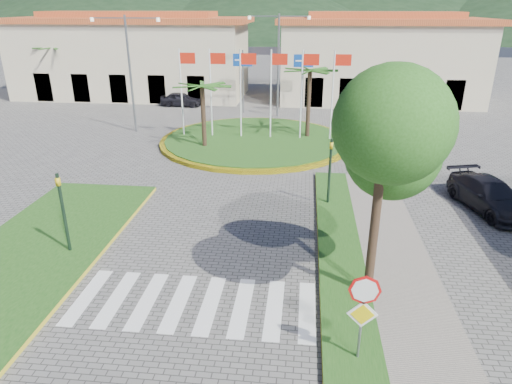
# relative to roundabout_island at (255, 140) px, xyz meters

# --- Properties ---
(sidewalk_right) EXTENTS (4.00, 28.00, 0.15)m
(sidewalk_right) POSITION_rel_roundabout_island_xyz_m (6.00, -20.00, -0.10)
(sidewalk_right) COLOR gray
(sidewalk_right) RESTS_ON ground
(verge_right) EXTENTS (1.60, 28.00, 0.18)m
(verge_right) POSITION_rel_roundabout_island_xyz_m (4.80, -20.00, -0.08)
(verge_right) COLOR #1A4915
(verge_right) RESTS_ON ground
(median_left) EXTENTS (5.00, 14.00, 0.18)m
(median_left) POSITION_rel_roundabout_island_xyz_m (-6.50, -16.00, -0.08)
(median_left) COLOR #1A4915
(median_left) RESTS_ON ground
(crosswalk) EXTENTS (8.00, 3.00, 0.01)m
(crosswalk) POSITION_rel_roundabout_island_xyz_m (-0.00, -18.00, -0.17)
(crosswalk) COLOR silver
(crosswalk) RESTS_ON ground
(roundabout_island) EXTENTS (12.70, 12.70, 6.00)m
(roundabout_island) POSITION_rel_roundabout_island_xyz_m (0.00, 0.00, 0.00)
(roundabout_island) COLOR yellow
(roundabout_island) RESTS_ON ground
(stop_sign) EXTENTS (0.80, 0.11, 2.65)m
(stop_sign) POSITION_rel_roundabout_island_xyz_m (4.90, -20.04, 1.62)
(stop_sign) COLOR slate
(stop_sign) RESTS_ON ground
(deciduous_tree) EXTENTS (3.60, 3.60, 6.80)m
(deciduous_tree) POSITION_rel_roundabout_island_xyz_m (5.50, -17.00, 5.00)
(deciduous_tree) COLOR black
(deciduous_tree) RESTS_ON ground
(traffic_light_left) EXTENTS (0.15, 0.18, 3.20)m
(traffic_light_left) POSITION_rel_roundabout_island_xyz_m (-5.20, -15.50, 1.77)
(traffic_light_left) COLOR black
(traffic_light_left) RESTS_ON ground
(traffic_light_right) EXTENTS (0.15, 0.18, 3.20)m
(traffic_light_right) POSITION_rel_roundabout_island_xyz_m (4.50, -10.00, 1.77)
(traffic_light_right) COLOR black
(traffic_light_right) RESTS_ON ground
(traffic_light_far) EXTENTS (0.18, 0.15, 3.20)m
(traffic_light_far) POSITION_rel_roundabout_island_xyz_m (8.00, 4.00, 1.77)
(traffic_light_far) COLOR black
(traffic_light_far) RESTS_ON ground
(direction_sign_west) EXTENTS (1.60, 0.14, 5.20)m
(direction_sign_west) POSITION_rel_roundabout_island_xyz_m (-2.00, 8.97, 3.36)
(direction_sign_west) COLOR slate
(direction_sign_west) RESTS_ON ground
(direction_sign_east) EXTENTS (1.60, 0.14, 5.20)m
(direction_sign_east) POSITION_rel_roundabout_island_xyz_m (3.00, 8.97, 3.36)
(direction_sign_east) COLOR slate
(direction_sign_east) RESTS_ON ground
(street_lamp_centre) EXTENTS (4.80, 0.16, 8.00)m
(street_lamp_centre) POSITION_rel_roundabout_island_xyz_m (1.00, 8.00, 4.32)
(street_lamp_centre) COLOR slate
(street_lamp_centre) RESTS_ON ground
(street_lamp_west) EXTENTS (4.80, 0.16, 8.00)m
(street_lamp_west) POSITION_rel_roundabout_island_xyz_m (-9.00, 2.00, 4.32)
(street_lamp_west) COLOR slate
(street_lamp_west) RESTS_ON ground
(building_left) EXTENTS (23.32, 9.54, 8.05)m
(building_left) POSITION_rel_roundabout_island_xyz_m (-14.00, 16.00, 3.73)
(building_left) COLOR beige
(building_left) RESTS_ON ground
(building_right) EXTENTS (19.08, 9.54, 8.05)m
(building_right) POSITION_rel_roundabout_island_xyz_m (10.00, 16.00, 3.73)
(building_right) COLOR beige
(building_right) RESTS_ON ground
(hill_near_back) EXTENTS (110.00, 110.00, 16.00)m
(hill_near_back) POSITION_rel_roundabout_island_xyz_m (-10.00, 108.00, 7.83)
(hill_near_back) COLOR black
(hill_near_back) RESTS_ON ground
(white_van) EXTENTS (4.64, 2.56, 1.23)m
(white_van) POSITION_rel_roundabout_island_xyz_m (-6.74, 13.20, 0.44)
(white_van) COLOR silver
(white_van) RESTS_ON ground
(car_dark_a) EXTENTS (3.80, 1.64, 1.28)m
(car_dark_a) POSITION_rel_roundabout_island_xyz_m (-8.00, 11.17, 0.46)
(car_dark_a) COLOR black
(car_dark_a) RESTS_ON ground
(car_dark_b) EXTENTS (3.70, 2.08, 1.15)m
(car_dark_b) POSITION_rel_roundabout_island_xyz_m (6.43, 12.57, 0.40)
(car_dark_b) COLOR black
(car_dark_b) RESTS_ON ground
(car_side_right) EXTENTS (3.12, 5.10, 1.38)m
(car_side_right) POSITION_rel_roundabout_island_xyz_m (11.69, -9.61, 0.52)
(car_side_right) COLOR black
(car_side_right) RESTS_ON ground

